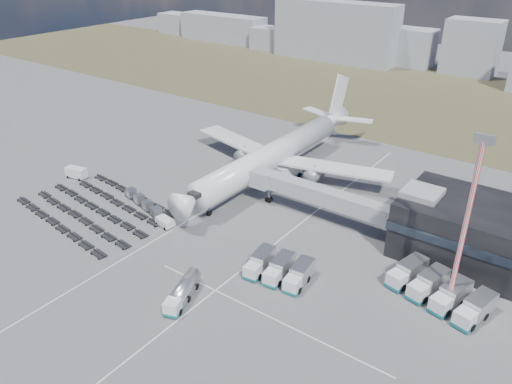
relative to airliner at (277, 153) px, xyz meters
The scene contains 16 objects.
ground 32.81m from the airliner, 90.00° to the right, with size 420.00×420.00×0.00m, color #565659.
grass_strip 77.80m from the airliner, 90.00° to the left, with size 420.00×90.00×0.01m, color #4C4A2D.
lane_markings 31.41m from the airliner, 71.60° to the right, with size 47.12×110.00×0.01m.
terminal 48.51m from the airliner, ahead, with size 30.40×16.40×11.00m.
jet_bridge 19.89m from the airliner, 36.93° to the right, with size 30.30×3.80×7.05m.
airliner is the anchor object (origin of this frame).
skyline 119.79m from the airliner, 96.94° to the left, with size 311.27×27.72×24.49m.
fuel_tanker 47.04m from the airliner, 73.31° to the right, with size 5.11×9.22×2.90m.
pushback_tug 31.81m from the airliner, 97.30° to the right, with size 3.66×2.06×1.61m, color silver.
utility_van 45.11m from the airliner, 141.35° to the right, with size 4.75×2.15×2.50m, color silver.
catering_truck 4.98m from the airliner, ahead, with size 4.12×7.00×3.01m.
service_trucks_near 38.74m from the airliner, 55.35° to the right, with size 10.16×8.15×2.86m.
service_trucks_far 49.58m from the airliner, 26.74° to the right, with size 15.43×10.93×3.10m.
uld_row 31.55m from the airliner, 114.28° to the right, with size 13.18×4.89×1.82m.
baggage_dollies 40.41m from the airliner, 118.85° to the right, with size 33.14×21.59×0.73m.
floodlight_mast 51.63m from the airliner, 26.15° to the right, with size 2.48×2.05×26.59m.
Camera 1 is at (57.06, -53.68, 48.33)m, focal length 35.00 mm.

